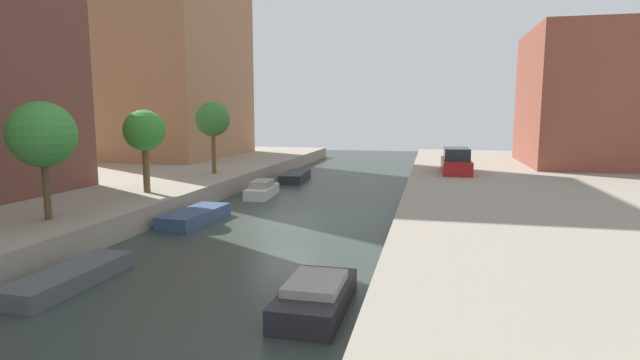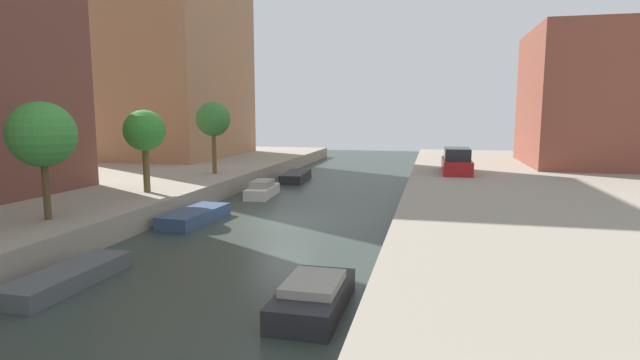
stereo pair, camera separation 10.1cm
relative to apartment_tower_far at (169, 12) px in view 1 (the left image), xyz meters
The scene contains 13 objects.
ground_plane 28.32m from the apartment_tower_far, 50.14° to the right, with size 84.00×84.00×0.00m, color #2D3833.
quay_left 23.10m from the apartment_tower_far, 87.01° to the right, with size 20.00×64.00×1.00m, color gray.
apartment_tower_far is the anchor object (origin of this frame).
low_block_right 34.82m from the apartment_tower_far, ahead, with size 10.00×10.47×9.72m, color brown.
street_tree_1 28.06m from the apartment_tower_far, 70.27° to the right, with size 2.31×2.31×4.20m.
street_tree_2 22.72m from the apartment_tower_far, 64.37° to the right, with size 1.96×1.96×3.94m.
street_tree_3 16.85m from the apartment_tower_far, 51.15° to the right, with size 2.14×2.14×4.48m.
parked_car 27.52m from the apartment_tower_far, 17.22° to the right, with size 1.80×4.81×1.60m.
moored_boat_left_2 33.59m from the apartment_tower_far, 66.13° to the right, with size 1.35×3.97×0.49m.
moored_boat_left_3 26.96m from the apartment_tower_far, 58.82° to the right, with size 1.70×4.03×0.57m.
moored_boat_left_4 22.45m from the apartment_tower_far, 45.64° to the right, with size 1.49×3.48×0.95m.
moored_boat_left_5 19.36m from the apartment_tower_far, 25.78° to the right, with size 1.84×4.56×0.60m.
moored_boat_right_2 36.89m from the apartment_tower_far, 55.40° to the right, with size 1.54×3.33×0.81m.
Camera 1 is at (6.25, -20.41, 4.81)m, focal length 27.59 mm.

